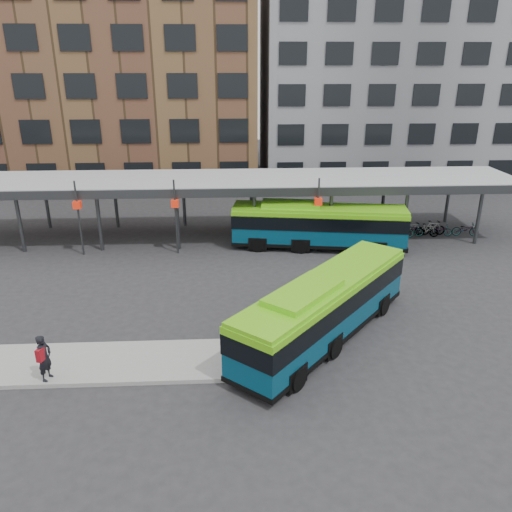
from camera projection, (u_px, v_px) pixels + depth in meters
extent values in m
plane|color=#28282B|center=(223.00, 326.00, 23.36)|extent=(120.00, 120.00, 0.00)
cube|color=gray|center=(87.00, 363.00, 20.27)|extent=(14.00, 3.00, 0.18)
cube|color=#999B9E|center=(223.00, 180.00, 34.00)|extent=(40.00, 6.00, 0.35)
cube|color=#383A3D|center=(223.00, 193.00, 31.26)|extent=(40.00, 0.15, 0.55)
cylinder|color=#383A3D|center=(20.00, 224.00, 31.81)|extent=(0.24, 0.24, 3.80)
cylinder|color=#383A3D|center=(47.00, 203.00, 36.47)|extent=(0.24, 0.24, 3.80)
cylinder|color=#383A3D|center=(99.00, 222.00, 32.05)|extent=(0.24, 0.24, 3.80)
cylinder|color=#383A3D|center=(116.00, 202.00, 36.71)|extent=(0.24, 0.24, 3.80)
cylinder|color=#383A3D|center=(177.00, 221.00, 32.29)|extent=(0.24, 0.24, 3.80)
cylinder|color=#383A3D|center=(184.00, 201.00, 36.95)|extent=(0.24, 0.24, 3.80)
cylinder|color=#383A3D|center=(254.00, 220.00, 32.53)|extent=(0.24, 0.24, 3.80)
cylinder|color=#383A3D|center=(251.00, 200.00, 37.18)|extent=(0.24, 0.24, 3.80)
cylinder|color=#383A3D|center=(330.00, 219.00, 32.77)|extent=(0.24, 0.24, 3.80)
cylinder|color=#383A3D|center=(318.00, 199.00, 37.42)|extent=(0.24, 0.24, 3.80)
cylinder|color=#383A3D|center=(405.00, 218.00, 33.01)|extent=(0.24, 0.24, 3.80)
cylinder|color=#383A3D|center=(383.00, 198.00, 37.66)|extent=(0.24, 0.24, 3.80)
cylinder|color=#383A3D|center=(479.00, 217.00, 33.25)|extent=(0.24, 0.24, 3.80)
cylinder|color=#383A3D|center=(448.00, 198.00, 37.90)|extent=(0.24, 0.24, 3.80)
cylinder|color=#383A3D|center=(79.00, 219.00, 31.08)|extent=(0.12, 0.12, 4.80)
cube|color=red|center=(77.00, 205.00, 30.75)|extent=(0.45, 0.45, 0.45)
cylinder|color=#383A3D|center=(176.00, 217.00, 31.37)|extent=(0.12, 0.12, 4.80)
cube|color=red|center=(175.00, 203.00, 31.04)|extent=(0.45, 0.45, 0.45)
cylinder|color=#383A3D|center=(318.00, 215.00, 31.80)|extent=(0.12, 0.12, 4.80)
cube|color=red|center=(318.00, 202.00, 31.47)|extent=(0.45, 0.45, 0.45)
cube|color=brown|center=(121.00, 68.00, 48.66)|extent=(26.00, 14.00, 22.00)
cube|color=slate|center=(382.00, 78.00, 50.27)|extent=(24.00, 14.00, 20.00)
cube|color=navy|center=(325.00, 308.00, 21.78)|extent=(8.99, 9.95, 2.32)
cube|color=black|center=(326.00, 299.00, 21.61)|extent=(9.07, 10.02, 0.88)
cube|color=#67C814|center=(327.00, 282.00, 21.33)|extent=(8.92, 9.89, 0.19)
cube|color=#67C814|center=(304.00, 293.00, 19.89)|extent=(3.68, 3.90, 0.32)
cube|color=black|center=(324.00, 329.00, 22.16)|extent=(9.07, 10.03, 0.22)
cylinder|color=black|center=(383.00, 306.00, 24.24)|extent=(0.81, 0.88, 0.93)
cylinder|color=black|center=(342.00, 293.00, 25.53)|extent=(0.81, 0.88, 0.93)
cylinder|color=black|center=(334.00, 348.00, 20.69)|extent=(0.81, 0.88, 0.93)
cylinder|color=black|center=(289.00, 331.00, 21.97)|extent=(0.81, 0.88, 0.93)
cylinder|color=black|center=(298.00, 379.00, 18.64)|extent=(0.81, 0.88, 0.93)
cylinder|color=black|center=(250.00, 359.00, 19.92)|extent=(0.81, 0.88, 0.93)
cube|color=navy|center=(318.00, 226.00, 32.60)|extent=(11.36, 4.01, 2.32)
cube|color=black|center=(319.00, 220.00, 32.43)|extent=(11.41, 4.07, 0.88)
cube|color=#67C814|center=(319.00, 208.00, 32.15)|extent=(11.34, 3.91, 0.19)
cube|color=#67C814|center=(291.00, 204.00, 32.26)|extent=(3.92, 2.22, 0.32)
cube|color=black|center=(318.00, 242.00, 32.98)|extent=(11.42, 4.07, 0.22)
cylinder|color=black|center=(377.00, 249.00, 31.57)|extent=(0.96, 0.42, 0.93)
cylinder|color=black|center=(373.00, 237.00, 33.66)|extent=(0.96, 0.42, 0.93)
cylinder|color=black|center=(301.00, 246.00, 32.03)|extent=(0.96, 0.42, 0.93)
cylinder|color=black|center=(301.00, 235.00, 34.13)|extent=(0.96, 0.42, 0.93)
cylinder|color=black|center=(258.00, 245.00, 32.30)|extent=(0.96, 0.42, 0.93)
cylinder|color=black|center=(261.00, 234.00, 34.39)|extent=(0.96, 0.42, 0.93)
imported|color=black|center=(44.00, 358.00, 18.79)|extent=(0.62, 0.78, 1.87)
cube|color=maroon|center=(40.00, 355.00, 18.54)|extent=(0.29, 0.39, 0.50)
imported|color=slate|center=(381.00, 231.00, 34.95)|extent=(1.87, 0.96, 0.94)
imported|color=slate|center=(392.00, 232.00, 34.63)|extent=(1.72, 0.50, 1.03)
imported|color=slate|center=(404.00, 232.00, 34.74)|extent=(1.82, 1.14, 0.90)
imported|color=slate|center=(412.00, 229.00, 35.27)|extent=(1.71, 0.73, 0.99)
imported|color=slate|center=(411.00, 229.00, 35.29)|extent=(1.87, 1.13, 0.93)
imported|color=slate|center=(427.00, 230.00, 35.09)|extent=(1.63, 0.85, 0.94)
imported|color=slate|center=(440.00, 230.00, 35.37)|extent=(1.70, 1.07, 0.84)
imported|color=slate|center=(433.00, 228.00, 35.40)|extent=(1.77, 0.53, 1.06)
imported|color=slate|center=(465.00, 229.00, 35.28)|extent=(1.89, 0.88, 0.96)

